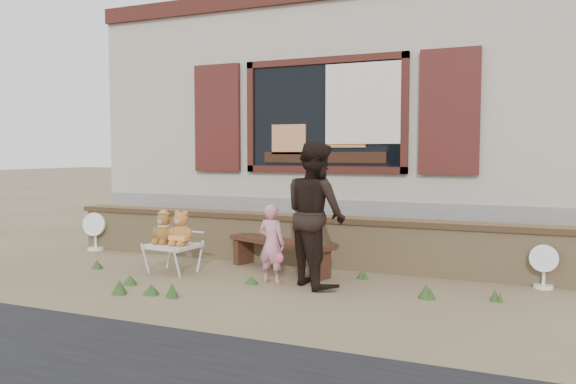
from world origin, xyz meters
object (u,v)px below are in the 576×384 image
at_px(child, 272,243).
at_px(adult, 315,214).
at_px(teddy_bear_right, 182,227).
at_px(bench, 279,248).
at_px(teddy_bear_left, 164,227).
at_px(folding_chair, 173,247).

xyz_separation_m(child, adult, (0.51, 0.08, 0.36)).
bearing_deg(adult, child, 47.98).
distance_m(teddy_bear_right, adult, 1.75).
height_order(bench, teddy_bear_left, teddy_bear_left).
bearing_deg(folding_chair, teddy_bear_left, 180.00).
relative_size(folding_chair, teddy_bear_left, 1.52).
distance_m(child, adult, 0.63).
relative_size(bench, child, 1.73).
height_order(teddy_bear_right, adult, adult).
xyz_separation_m(teddy_bear_left, teddy_bear_right, (0.28, -0.03, 0.02)).
bearing_deg(teddy_bear_right, teddy_bear_left, 180.00).
relative_size(bench, adult, 0.97).
distance_m(folding_chair, child, 1.38).
bearing_deg(teddy_bear_left, adult, 6.39).
bearing_deg(child, teddy_bear_left, 5.54).
relative_size(teddy_bear_right, child, 0.48).
distance_m(teddy_bear_left, adult, 2.03).
height_order(teddy_bear_left, adult, adult).
bearing_deg(folding_chair, adult, 6.86).
relative_size(teddy_bear_left, adult, 0.25).
distance_m(bench, adult, 1.01).
xyz_separation_m(folding_chair, adult, (1.88, 0.05, 0.49)).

